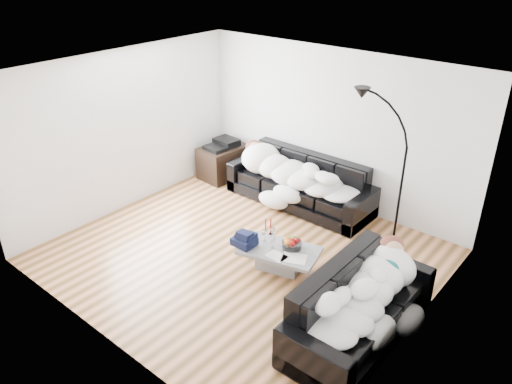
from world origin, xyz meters
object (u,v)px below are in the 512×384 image
Objects in this scene: sleeper_back at (298,171)px; coffee_table at (279,258)px; sofa_right at (361,305)px; stereo at (223,144)px; floor_lamp at (400,193)px; wine_glass_a at (273,233)px; candle_right at (271,227)px; wine_glass_b at (264,236)px; av_cabinet at (223,162)px; fruit_bowl at (292,243)px; sleeper_right at (363,290)px; sofa_back at (300,182)px; wine_glass_c at (273,243)px; shoes at (253,249)px; candle_left at (266,226)px.

sleeper_back is 2.03× the size of coffee_table.
coffee_table is at bearing 73.18° from sofa_right.
floor_lamp is at bearing -1.17° from stereo.
sofa_right reaches higher than wine_glass_a.
sleeper_back is 1.54m from candle_right.
wine_glass_b reaches higher than coffee_table.
wine_glass_b is 0.08× the size of floor_lamp.
av_cabinet reaches higher than wine_glass_b.
wine_glass_a is 0.09× the size of floor_lamp.
av_cabinet is at bearing 147.24° from wine_glass_a.
coffee_table is 3.90× the size of fruit_bowl.
floor_lamp is (1.40, 1.01, 0.60)m from candle_right.
floor_lamp is (1.95, -0.42, 0.40)m from sleeper_back.
stereo is at bearing -177.52° from floor_lamp.
sleeper_right is 4.63m from stereo.
sleeper_right is 1.62m from coffee_table.
candle_right is (-0.33, 0.22, 0.28)m from coffee_table.
coffee_table is 0.36m from wine_glass_a.
wine_glass_c is (0.81, -1.75, -0.02)m from sofa_back.
floor_lamp is at bearing 38.83° from shoes.
floor_lamp is at bearing 41.86° from wine_glass_b.
sleeper_back is at bearing 3.55° from av_cabinet.
wine_glass_a is (0.65, -1.56, -0.02)m from sofa_back.
sleeper_back is 1.78m from av_cabinet.
sleeper_back is (0.00, -0.05, 0.22)m from sofa_back.
floor_lamp reaches higher than sofa_right.
sleeper_back is 1.75m from stereo.
wine_glass_a is 1.81m from floor_lamp.
candle_right is (-1.81, 0.67, 0.01)m from sofa_right.
wine_glass_c is at bearing -65.22° from sofa_back.
sleeper_back is 3.16m from sleeper_right.
floor_lamp reaches higher than candle_right.
stereo reaches higher than av_cabinet.
sleeper_right is 0.86× the size of floor_lamp.
wine_glass_a reaches higher than coffee_table.
av_cabinet is (-2.40, 1.54, -0.10)m from wine_glass_a.
wine_glass_b is at bearing -6.94° from shoes.
candle_right is 0.46m from shoes.
fruit_bowl is 0.63× the size of shoes.
sofa_right is 1.17× the size of sleeper_right.
wine_glass_b is at bearing -69.86° from sleeper_back.
sofa_back is 10.41× the size of candle_right.
candle_right is at bearing 69.69° from sofa_right.
shoes is at bearing -129.46° from candle_left.
wine_glass_a is at bearing -20.49° from candle_left.
sofa_right is 2.11m from shoes.
sofa_back is at bearing 122.12° from fruit_bowl.
floor_lamp reaches higher than wine_glass_a.
candle_right is 2.73m from av_cabinet.
sofa_back is 1.93m from coffee_table.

